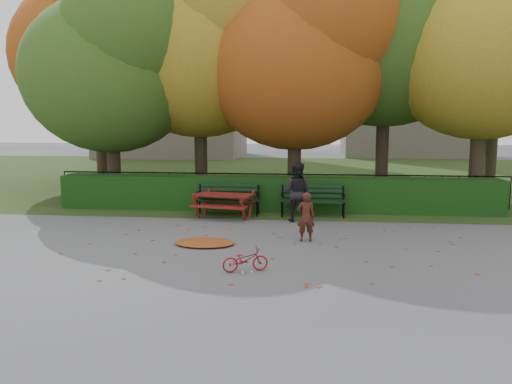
# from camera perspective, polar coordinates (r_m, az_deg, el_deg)

# --- Properties ---
(ground) EXTENTS (90.00, 90.00, 0.00)m
(ground) POSITION_cam_1_polar(r_m,az_deg,el_deg) (10.60, 0.58, -6.44)
(ground) COLOR slate
(ground) RESTS_ON ground
(grass_strip) EXTENTS (90.00, 90.00, 0.00)m
(grass_strip) POSITION_cam_1_polar(r_m,az_deg,el_deg) (24.37, 3.74, 1.94)
(grass_strip) COLOR #213B16
(grass_strip) RESTS_ON ground
(building_left) EXTENTS (10.00, 7.00, 15.00)m
(building_left) POSITION_cam_1_polar(r_m,az_deg,el_deg) (37.86, -9.60, 15.48)
(building_left) COLOR #B9A794
(building_left) RESTS_ON ground
(building_right) EXTENTS (9.00, 6.00, 12.00)m
(building_right) POSITION_cam_1_polar(r_m,az_deg,el_deg) (38.98, 16.87, 12.81)
(building_right) COLOR #B9A794
(building_right) RESTS_ON ground
(hedge) EXTENTS (13.00, 0.90, 1.00)m
(hedge) POSITION_cam_1_polar(r_m,az_deg,el_deg) (14.90, 2.24, -0.19)
(hedge) COLOR black
(hedge) RESTS_ON ground
(iron_fence) EXTENTS (14.00, 0.04, 1.02)m
(iron_fence) POSITION_cam_1_polar(r_m,az_deg,el_deg) (15.68, 2.44, 0.38)
(iron_fence) COLOR black
(iron_fence) RESTS_ON ground
(tree_a) EXTENTS (5.88, 5.60, 7.48)m
(tree_a) POSITION_cam_1_polar(r_m,az_deg,el_deg) (17.04, -15.66, 14.14)
(tree_a) COLOR #32251B
(tree_a) RESTS_ON ground
(tree_b) EXTENTS (6.72, 6.40, 8.79)m
(tree_b) POSITION_cam_1_polar(r_m,az_deg,el_deg) (17.50, -5.52, 17.16)
(tree_b) COLOR #32251B
(tree_b) RESTS_ON ground
(tree_c) EXTENTS (6.30, 6.00, 8.00)m
(tree_c) POSITION_cam_1_polar(r_m,az_deg,el_deg) (16.31, 5.73, 15.76)
(tree_c) COLOR #32251B
(tree_c) RESTS_ON ground
(tree_d) EXTENTS (7.14, 6.80, 9.58)m
(tree_d) POSITION_cam_1_polar(r_m,az_deg,el_deg) (17.97, 16.11, 18.52)
(tree_d) COLOR #32251B
(tree_d) RESTS_ON ground
(tree_e) EXTENTS (6.09, 5.80, 8.16)m
(tree_e) POSITION_cam_1_polar(r_m,az_deg,el_deg) (17.07, 25.97, 15.52)
(tree_e) COLOR #32251B
(tree_e) RESTS_ON ground
(tree_f) EXTENTS (6.93, 6.60, 9.19)m
(tree_f) POSITION_cam_1_polar(r_m,az_deg,el_deg) (21.28, -17.08, 16.04)
(tree_f) COLOR #32251B
(tree_f) RESTS_ON ground
(tree_g) EXTENTS (6.30, 6.00, 8.55)m
(tree_g) POSITION_cam_1_polar(r_m,az_deg,el_deg) (21.44, 27.02, 14.59)
(tree_g) COLOR #32251B
(tree_g) RESTS_ON ground
(bench_left) EXTENTS (1.80, 0.57, 0.88)m
(bench_left) POSITION_cam_1_polar(r_m,az_deg,el_deg) (14.26, -3.19, -0.50)
(bench_left) COLOR black
(bench_left) RESTS_ON ground
(bench_right) EXTENTS (1.80, 0.57, 0.88)m
(bench_right) POSITION_cam_1_polar(r_m,az_deg,el_deg) (14.07, 6.50, -0.65)
(bench_right) COLOR black
(bench_right) RESTS_ON ground
(picnic_table) EXTENTS (1.75, 1.51, 0.75)m
(picnic_table) POSITION_cam_1_polar(r_m,az_deg,el_deg) (13.78, -3.66, -0.83)
(picnic_table) COLOR maroon
(picnic_table) RESTS_ON ground
(leaf_pile) EXTENTS (1.54, 1.29, 0.09)m
(leaf_pile) POSITION_cam_1_polar(r_m,az_deg,el_deg) (10.95, -5.90, -5.75)
(leaf_pile) COLOR maroon
(leaf_pile) RESTS_ON ground
(leaf_scatter) EXTENTS (9.00, 5.70, 0.01)m
(leaf_scatter) POSITION_cam_1_polar(r_m,az_deg,el_deg) (10.89, 0.73, -6.01)
(leaf_scatter) COLOR maroon
(leaf_scatter) RESTS_ON ground
(child) EXTENTS (0.44, 0.32, 1.11)m
(child) POSITION_cam_1_polar(r_m,az_deg,el_deg) (11.14, 5.71, -2.83)
(child) COLOR #431C15
(child) RESTS_ON ground
(adult) EXTENTS (0.91, 0.80, 1.59)m
(adult) POSITION_cam_1_polar(r_m,az_deg,el_deg) (13.25, 4.68, 0.01)
(adult) COLOR black
(adult) RESTS_ON ground
(bicycle) EXTENTS (0.88, 0.55, 0.43)m
(bicycle) POSITION_cam_1_polar(r_m,az_deg,el_deg) (8.97, -1.24, -7.74)
(bicycle) COLOR maroon
(bicycle) RESTS_ON ground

